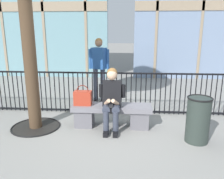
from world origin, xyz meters
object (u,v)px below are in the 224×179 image
Objects in this scene: handbag_on_bench at (83,98)px; trash_can at (198,119)px; stone_bench at (112,114)px; seated_person_with_phone at (112,97)px; bystander_at_railing at (99,65)px.

handbag_on_bench is 0.50× the size of trash_can.
seated_person_with_phone is at bearing -84.57° from stone_bench.
stone_bench is 0.67m from handbag_on_bench.
bystander_at_railing reaches higher than handbag_on_bench.
stone_bench is 0.40m from seated_person_with_phone.
seated_person_with_phone is (0.01, -0.13, 0.38)m from stone_bench.
seated_person_with_phone is 1.61m from trash_can.
seated_person_with_phone reaches higher than stone_bench.
seated_person_with_phone reaches higher than handbag_on_bench.
handbag_on_bench is at bearing -179.01° from stone_bench.
seated_person_with_phone is 1.97m from bystander_at_railing.
bystander_at_railing is at bearing 131.06° from trash_can.
trash_can reaches higher than stone_bench.
seated_person_with_phone is at bearing 164.14° from trash_can.
seated_person_with_phone reaches higher than trash_can.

